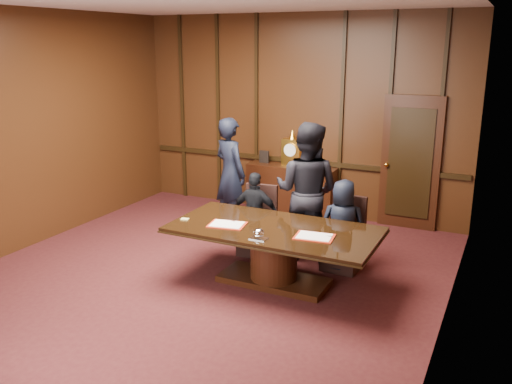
# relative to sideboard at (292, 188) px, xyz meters

# --- Properties ---
(room) EXTENTS (7.00, 7.04, 3.50)m
(room) POSITION_rel_sideboard_xyz_m (0.07, -3.12, 1.24)
(room) COLOR #340E11
(room) RESTS_ON ground
(sideboard) EXTENTS (1.60, 0.45, 1.54)m
(sideboard) POSITION_rel_sideboard_xyz_m (0.00, 0.00, 0.00)
(sideboard) COLOR black
(sideboard) RESTS_ON ground
(conference_table) EXTENTS (2.62, 1.32, 0.76)m
(conference_table) POSITION_rel_sideboard_xyz_m (0.90, -2.78, 0.02)
(conference_table) COLOR black
(conference_table) RESTS_ON ground
(folder_left) EXTENTS (0.51, 0.41, 0.02)m
(folder_left) POSITION_rel_sideboard_xyz_m (0.32, -2.96, 0.28)
(folder_left) COLOR #AF2510
(folder_left) RESTS_ON conference_table
(folder_right) EXTENTS (0.50, 0.38, 0.02)m
(folder_right) POSITION_rel_sideboard_xyz_m (1.48, -2.90, 0.28)
(folder_right) COLOR #AF2510
(folder_right) RESTS_ON conference_table
(inkstand) EXTENTS (0.20, 0.14, 0.12)m
(inkstand) POSITION_rel_sideboard_xyz_m (0.90, -3.23, 0.33)
(inkstand) COLOR white
(inkstand) RESTS_ON conference_table
(notepad) EXTENTS (0.11, 0.09, 0.01)m
(notepad) POSITION_rel_sideboard_xyz_m (-0.28, -3.01, 0.28)
(notepad) COLOR #D3BF67
(notepad) RESTS_ON conference_table
(chair_left) EXTENTS (0.53, 0.53, 0.99)m
(chair_left) POSITION_rel_sideboard_xyz_m (0.25, -1.91, -0.19)
(chair_left) COLOR black
(chair_left) RESTS_ON ground
(chair_right) EXTENTS (0.51, 0.51, 0.99)m
(chair_right) POSITION_rel_sideboard_xyz_m (1.55, -1.91, -0.19)
(chair_right) COLOR black
(chair_right) RESTS_ON ground
(signatory_left) EXTENTS (0.75, 0.38, 1.23)m
(signatory_left) POSITION_rel_sideboard_xyz_m (0.25, -1.98, 0.13)
(signatory_left) COLOR black
(signatory_left) RESTS_ON ground
(signatory_right) EXTENTS (0.70, 0.54, 1.27)m
(signatory_right) POSITION_rel_sideboard_xyz_m (1.55, -1.98, 0.15)
(signatory_right) COLOR black
(signatory_right) RESTS_ON ground
(witness_left) EXTENTS (0.79, 0.68, 1.84)m
(witness_left) POSITION_rel_sideboard_xyz_m (-0.66, -1.05, 0.44)
(witness_left) COLOR black
(witness_left) RESTS_ON ground
(witness_right) EXTENTS (0.96, 0.75, 1.96)m
(witness_right) POSITION_rel_sideboard_xyz_m (0.94, -1.75, 0.49)
(witness_right) COLOR black
(witness_right) RESTS_ON ground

